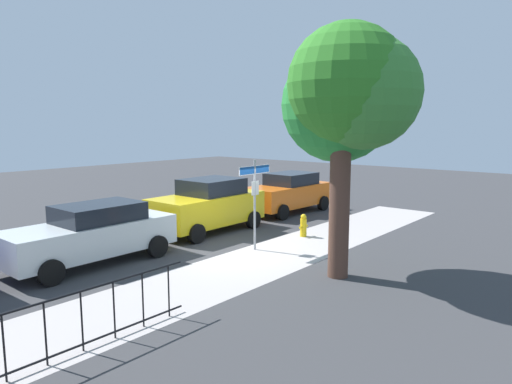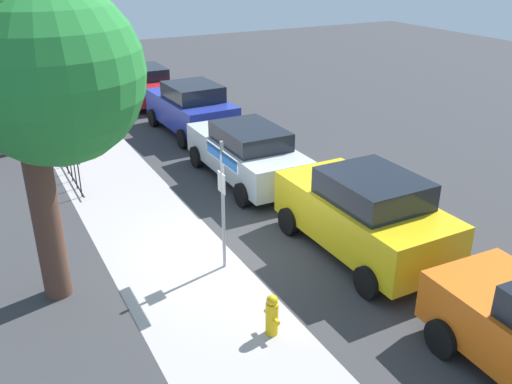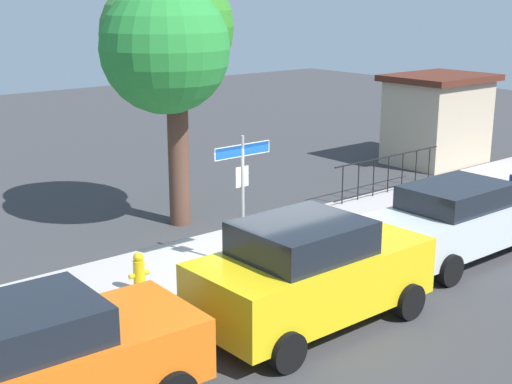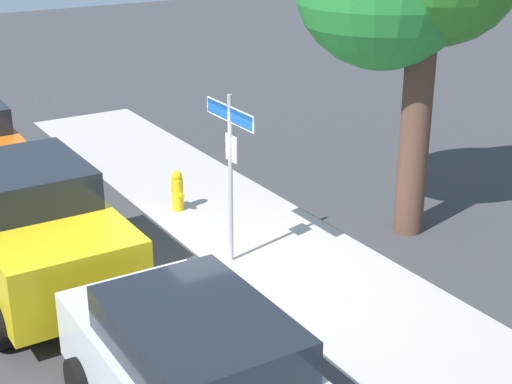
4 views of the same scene
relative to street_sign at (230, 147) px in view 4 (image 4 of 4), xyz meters
The scene contains 5 objects.
ground_plane 2.01m from the street_sign, 45.95° to the right, with size 60.00×60.00×0.00m, color #38383A.
sidewalk_strip 3.20m from the street_sign, 20.61° to the left, with size 24.00×2.60×0.00m, color #ADA5A2.
street_sign is the anchor object (origin of this frame).
car_yellow 3.17m from the street_sign, 106.52° to the right, with size 4.23×2.14×1.88m.
fire_hydrant 2.83m from the street_sign, behind, with size 0.42×0.22×0.78m.
Camera 4 is at (9.38, -5.16, 5.59)m, focal length 53.89 mm.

